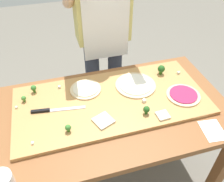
# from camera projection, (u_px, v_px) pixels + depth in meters

# --- Properties ---
(ground_plane) EXTENTS (8.00, 8.00, 0.00)m
(ground_plane) POSITION_uv_depth(u_px,v_px,m) (108.00, 175.00, 1.95)
(ground_plane) COLOR #6B665B
(prep_table) EXTENTS (1.52, 0.83, 0.76)m
(prep_table) POSITION_uv_depth(u_px,v_px,m) (107.00, 122.00, 1.52)
(prep_table) COLOR brown
(prep_table) RESTS_ON ground
(cutting_board) EXTENTS (1.20, 0.57, 0.02)m
(cutting_board) POSITION_uv_depth(u_px,v_px,m) (111.00, 101.00, 1.50)
(cutting_board) COLOR #B27F47
(cutting_board) RESTS_ON prep_table
(chefs_knife) EXTENTS (0.32, 0.06, 0.02)m
(chefs_knife) POSITION_uv_depth(u_px,v_px,m) (51.00, 110.00, 1.42)
(chefs_knife) COLOR #B7BABF
(chefs_knife) RESTS_ON cutting_board
(pizza_whole_white_garlic) EXTENTS (0.27, 0.27, 0.02)m
(pizza_whole_white_garlic) POSITION_uv_depth(u_px,v_px,m) (136.00, 85.00, 1.59)
(pizza_whole_white_garlic) COLOR beige
(pizza_whole_white_garlic) RESTS_ON cutting_board
(pizza_whole_beet_magenta) EXTENTS (0.21, 0.21, 0.02)m
(pizza_whole_beet_magenta) POSITION_uv_depth(u_px,v_px,m) (183.00, 95.00, 1.52)
(pizza_whole_beet_magenta) COLOR beige
(pizza_whole_beet_magenta) RESTS_ON cutting_board
(pizza_whole_cheese_artichoke) EXTENTS (0.20, 0.20, 0.02)m
(pizza_whole_cheese_artichoke) POSITION_uv_depth(u_px,v_px,m) (86.00, 89.00, 1.56)
(pizza_whole_cheese_artichoke) COLOR beige
(pizza_whole_cheese_artichoke) RESTS_ON cutting_board
(pizza_slice_near_right) EXTENTS (0.13, 0.13, 0.01)m
(pizza_slice_near_right) POSITION_uv_depth(u_px,v_px,m) (103.00, 121.00, 1.35)
(pizza_slice_near_right) COLOR beige
(pizza_slice_near_right) RESTS_ON cutting_board
(pizza_slice_near_left) EXTENTS (0.07, 0.07, 0.01)m
(pizza_slice_near_left) POSITION_uv_depth(u_px,v_px,m) (163.00, 115.00, 1.38)
(pizza_slice_near_left) COLOR beige
(pizza_slice_near_left) RESTS_ON cutting_board
(broccoli_floret_center_left) EXTENTS (0.04, 0.04, 0.05)m
(broccoli_floret_center_left) POSITION_uv_depth(u_px,v_px,m) (34.00, 88.00, 1.53)
(broccoli_floret_center_left) COLOR #3F7220
(broccoli_floret_center_left) RESTS_ON cutting_board
(broccoli_floret_front_right) EXTENTS (0.03, 0.03, 0.04)m
(broccoli_floret_front_right) POSITION_uv_depth(u_px,v_px,m) (24.00, 98.00, 1.46)
(broccoli_floret_front_right) COLOR #487A23
(broccoli_floret_front_right) RESTS_ON cutting_board
(broccoli_floret_back_left) EXTENTS (0.03, 0.03, 0.05)m
(broccoli_floret_back_left) POSITION_uv_depth(u_px,v_px,m) (68.00, 128.00, 1.28)
(broccoli_floret_back_left) COLOR #3F7220
(broccoli_floret_back_left) RESTS_ON cutting_board
(broccoli_floret_center_right) EXTENTS (0.05, 0.05, 0.07)m
(broccoli_floret_center_right) POSITION_uv_depth(u_px,v_px,m) (161.00, 69.00, 1.67)
(broccoli_floret_center_right) COLOR #2C5915
(broccoli_floret_center_right) RESTS_ON cutting_board
(broccoli_floret_front_left) EXTENTS (0.04, 0.04, 0.05)m
(broccoli_floret_front_left) POSITION_uv_depth(u_px,v_px,m) (146.00, 110.00, 1.38)
(broccoli_floret_front_left) COLOR #2C5915
(broccoli_floret_front_left) RESTS_ON cutting_board
(cheese_crumble_a) EXTENTS (0.02, 0.02, 0.01)m
(cheese_crumble_a) POSITION_uv_depth(u_px,v_px,m) (33.00, 143.00, 1.23)
(cheese_crumble_a) COLOR white
(cheese_crumble_a) RESTS_ON cutting_board
(cheese_crumble_b) EXTENTS (0.02, 0.02, 0.02)m
(cheese_crumble_b) POSITION_uv_depth(u_px,v_px,m) (59.00, 87.00, 1.57)
(cheese_crumble_b) COLOR silver
(cheese_crumble_b) RESTS_ON cutting_board
(cheese_crumble_c) EXTENTS (0.02, 0.02, 0.01)m
(cheese_crumble_c) POSITION_uv_depth(u_px,v_px,m) (17.00, 107.00, 1.43)
(cheese_crumble_c) COLOR silver
(cheese_crumble_c) RESTS_ON cutting_board
(cheese_crumble_d) EXTENTS (0.02, 0.02, 0.02)m
(cheese_crumble_d) POSITION_uv_depth(u_px,v_px,m) (178.00, 73.00, 1.69)
(cheese_crumble_d) COLOR silver
(cheese_crumble_d) RESTS_ON cutting_board
(cheese_crumble_e) EXTENTS (0.03, 0.03, 0.02)m
(cheese_crumble_e) POSITION_uv_depth(u_px,v_px,m) (144.00, 101.00, 1.47)
(cheese_crumble_e) COLOR white
(cheese_crumble_e) RESTS_ON cutting_board
(flour_cup) EXTENTS (0.11, 0.11, 0.08)m
(flour_cup) POSITION_uv_depth(u_px,v_px,m) (2.00, 182.00, 1.07)
(flour_cup) COLOR white
(flour_cup) RESTS_ON prep_table
(recipe_note) EXTENTS (0.13, 0.17, 0.00)m
(recipe_note) POSITION_uv_depth(u_px,v_px,m) (213.00, 130.00, 1.33)
(recipe_note) COLOR white
(recipe_note) RESTS_ON prep_table
(cook_center) EXTENTS (0.54, 0.39, 1.67)m
(cook_center) POSITION_uv_depth(u_px,v_px,m) (103.00, 27.00, 1.79)
(cook_center) COLOR #333847
(cook_center) RESTS_ON ground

